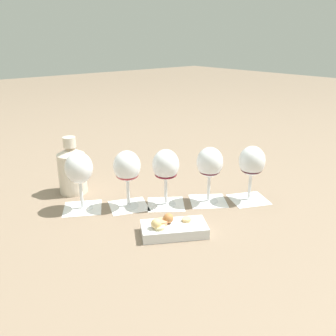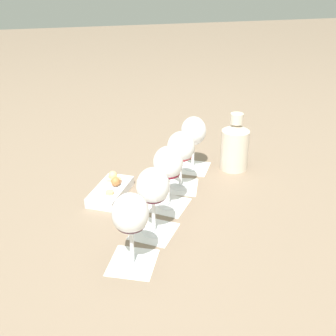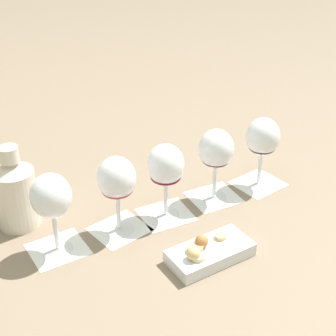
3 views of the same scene
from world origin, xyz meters
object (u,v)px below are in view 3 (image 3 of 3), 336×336
(wine_glass_2, at_px, (167,168))
(snack_dish, at_px, (209,252))
(wine_glass_4, at_px, (263,140))
(wine_glass_3, at_px, (216,152))
(ceramic_vase, at_px, (15,192))
(wine_glass_1, at_px, (117,181))
(wine_glass_0, at_px, (51,199))

(wine_glass_2, distance_m, snack_dish, 0.21)
(wine_glass_4, bearing_deg, snack_dish, -179.63)
(wine_glass_3, height_order, ceramic_vase, ceramic_vase)
(wine_glass_2, height_order, ceramic_vase, ceramic_vase)
(wine_glass_1, relative_size, snack_dish, 0.93)
(wine_glass_0, height_order, ceramic_vase, ceramic_vase)
(wine_glass_3, relative_size, snack_dish, 0.93)
(wine_glass_1, distance_m, wine_glass_3, 0.26)
(wine_glass_2, distance_m, ceramic_vase, 0.34)
(wine_glass_1, bearing_deg, wine_glass_4, -33.17)
(wine_glass_0, bearing_deg, wine_glass_2, -34.53)
(wine_glass_3, bearing_deg, ceramic_vase, 130.45)
(wine_glass_4, relative_size, ceramic_vase, 0.93)
(wine_glass_0, bearing_deg, wine_glass_4, -33.33)
(snack_dish, bearing_deg, ceramic_vase, 100.25)
(snack_dish, bearing_deg, wine_glass_2, 55.50)
(wine_glass_1, height_order, snack_dish, wine_glass_1)
(wine_glass_1, distance_m, wine_glass_2, 0.12)
(wine_glass_0, distance_m, wine_glass_2, 0.27)
(wine_glass_1, distance_m, snack_dish, 0.25)
(wine_glass_1, bearing_deg, ceramic_vase, 110.84)
(wine_glass_4, bearing_deg, wine_glass_0, 146.67)
(wine_glass_3, xyz_separation_m, snack_dish, (-0.22, -0.08, -0.11))
(wine_glass_0, height_order, wine_glass_1, same)
(wine_glass_1, height_order, wine_glass_4, same)
(wine_glass_4, height_order, ceramic_vase, ceramic_vase)
(wine_glass_3, relative_size, ceramic_vase, 0.93)
(wine_glass_0, distance_m, wine_glass_4, 0.54)
(wine_glass_1, distance_m, wine_glass_4, 0.40)
(wine_glass_4, bearing_deg, wine_glass_2, 147.83)
(wine_glass_0, relative_size, wine_glass_4, 1.00)
(wine_glass_2, bearing_deg, snack_dish, -124.50)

